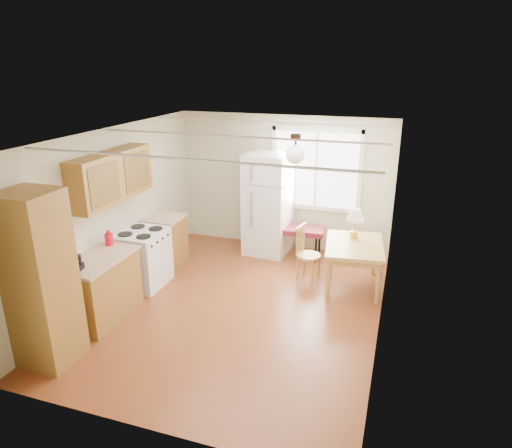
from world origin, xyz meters
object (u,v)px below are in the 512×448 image
at_px(refrigerator, 268,204).
at_px(chair, 304,249).
at_px(dining_table, 354,250).
at_px(bench, 291,230).

distance_m(refrigerator, chair, 1.31).
height_order(refrigerator, chair, refrigerator).
relative_size(refrigerator, chair, 2.10).
relative_size(refrigerator, dining_table, 1.48).
xyz_separation_m(bench, chair, (0.44, -0.81, 0.01)).
xyz_separation_m(dining_table, chair, (-0.80, 0.07, -0.12)).
height_order(bench, chair, chair).
distance_m(bench, chair, 0.92).
distance_m(dining_table, chair, 0.81).
bearing_deg(bench, dining_table, -38.21).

